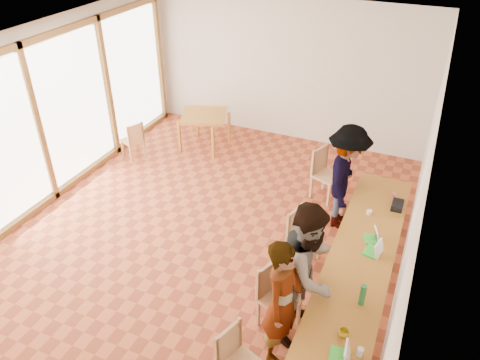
% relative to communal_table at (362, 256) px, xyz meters
% --- Properties ---
extents(ground, '(8.00, 8.00, 0.00)m').
position_rel_communal_table_xyz_m(ground, '(-2.50, 0.21, -0.70)').
color(ground, '#AD4E29').
rests_on(ground, ground).
extents(wall_back, '(6.00, 0.10, 3.00)m').
position_rel_communal_table_xyz_m(wall_back, '(-2.50, 4.21, 0.80)').
color(wall_back, beige).
rests_on(wall_back, ground).
extents(wall_right, '(0.10, 8.00, 3.00)m').
position_rel_communal_table_xyz_m(wall_right, '(0.50, 0.21, 0.80)').
color(wall_right, beige).
rests_on(wall_right, ground).
extents(window_wall, '(0.10, 8.00, 3.00)m').
position_rel_communal_table_xyz_m(window_wall, '(-5.46, 0.21, 0.80)').
color(window_wall, white).
rests_on(window_wall, ground).
extents(ceiling, '(6.00, 8.00, 0.04)m').
position_rel_communal_table_xyz_m(ceiling, '(-2.50, 0.21, 2.32)').
color(ceiling, white).
rests_on(ceiling, wall_back).
extents(communal_table, '(0.80, 4.00, 0.75)m').
position_rel_communal_table_xyz_m(communal_table, '(0.00, 0.00, 0.00)').
color(communal_table, '#A66F24').
rests_on(communal_table, ground).
extents(side_table, '(0.90, 0.90, 0.75)m').
position_rel_communal_table_xyz_m(side_table, '(-3.86, 3.01, -0.03)').
color(side_table, '#A66F24').
rests_on(side_table, ground).
extents(chair_near, '(0.51, 0.51, 0.46)m').
position_rel_communal_table_xyz_m(chair_near, '(-0.96, -1.91, -0.17)').
color(chair_near, tan).
rests_on(chair_near, ground).
extents(chair_mid, '(0.55, 0.55, 0.48)m').
position_rel_communal_table_xyz_m(chair_mid, '(-0.90, -0.88, -0.15)').
color(chair_mid, tan).
rests_on(chair_mid, ground).
extents(chair_far, '(0.49, 0.49, 0.46)m').
position_rel_communal_table_xyz_m(chair_far, '(-0.96, 0.41, -0.18)').
color(chair_far, tan).
rests_on(chair_far, ground).
extents(chair_empty, '(0.57, 0.57, 0.50)m').
position_rel_communal_table_xyz_m(chair_empty, '(-1.09, 2.19, -0.12)').
color(chair_empty, tan).
rests_on(chair_empty, ground).
extents(chair_spare, '(0.49, 0.49, 0.42)m').
position_rel_communal_table_xyz_m(chair_spare, '(-4.92, 1.99, -0.22)').
color(chair_spare, tan).
rests_on(chair_spare, ground).
extents(person_near, '(0.48, 0.66, 1.67)m').
position_rel_communal_table_xyz_m(person_near, '(-0.64, -1.30, 0.13)').
color(person_near, gray).
rests_on(person_near, ground).
extents(person_mid, '(0.86, 1.03, 1.88)m').
position_rel_communal_table_xyz_m(person_mid, '(-0.50, -0.81, 0.24)').
color(person_mid, gray).
rests_on(person_mid, ground).
extents(person_far, '(0.80, 1.22, 1.78)m').
position_rel_communal_table_xyz_m(person_far, '(-0.57, 1.50, 0.19)').
color(person_far, gray).
rests_on(person_far, ground).
extents(laptop_near, '(0.23, 0.26, 0.20)m').
position_rel_communal_table_xyz_m(laptop_near, '(0.12, -1.69, 0.10)').
color(laptop_near, green).
rests_on(laptop_near, communal_table).
extents(laptop_mid, '(0.25, 0.27, 0.20)m').
position_rel_communal_table_xyz_m(laptop_mid, '(0.15, 0.05, 0.10)').
color(laptop_mid, green).
rests_on(laptop_mid, communal_table).
extents(laptop_far, '(0.24, 0.26, 0.18)m').
position_rel_communal_table_xyz_m(laptop_far, '(0.07, 0.32, 0.10)').
color(laptop_far, green).
rests_on(laptop_far, communal_table).
extents(yellow_mug, '(0.12, 0.12, 0.09)m').
position_rel_communal_table_xyz_m(yellow_mug, '(0.07, -1.40, 0.09)').
color(yellow_mug, gold).
rests_on(yellow_mug, communal_table).
extents(green_bottle, '(0.07, 0.07, 0.28)m').
position_rel_communal_table_xyz_m(green_bottle, '(0.15, -0.88, 0.19)').
color(green_bottle, '#217942').
rests_on(green_bottle, communal_table).
extents(clear_glass, '(0.07, 0.07, 0.09)m').
position_rel_communal_table_xyz_m(clear_glass, '(0.28, -1.57, 0.09)').
color(clear_glass, silver).
rests_on(clear_glass, communal_table).
extents(condiment_cup, '(0.08, 0.08, 0.06)m').
position_rel_communal_table_xyz_m(condiment_cup, '(-0.08, 0.89, 0.08)').
color(condiment_cup, white).
rests_on(condiment_cup, communal_table).
extents(pink_phone, '(0.05, 0.10, 0.01)m').
position_rel_communal_table_xyz_m(pink_phone, '(0.18, 1.55, 0.05)').
color(pink_phone, '#E84E6F').
rests_on(pink_phone, communal_table).
extents(black_pouch, '(0.16, 0.26, 0.09)m').
position_rel_communal_table_xyz_m(black_pouch, '(0.27, 1.21, 0.09)').
color(black_pouch, black).
rests_on(black_pouch, communal_table).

